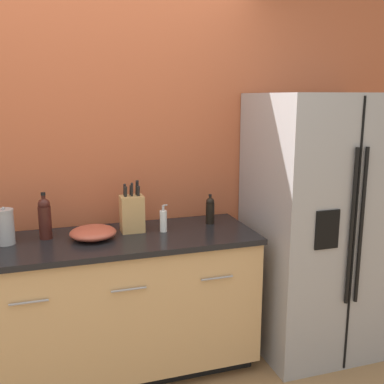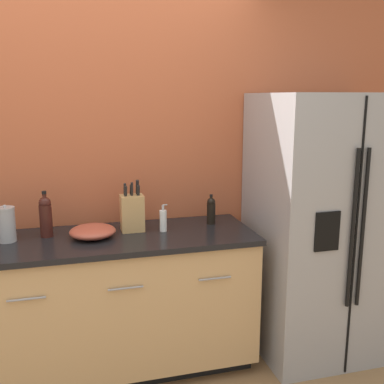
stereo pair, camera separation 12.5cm
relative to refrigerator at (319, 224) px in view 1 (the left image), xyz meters
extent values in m
cube|color=#BC5B38|center=(-1.63, 0.41, 0.41)|extent=(10.00, 0.05, 2.60)
cube|color=black|center=(-1.64, 0.11, -0.85)|extent=(2.17, 0.54, 0.09)
cube|color=tan|center=(-1.64, 0.07, -0.41)|extent=(2.21, 0.62, 0.79)
cube|color=black|center=(-1.64, 0.06, 0.01)|extent=(2.23, 0.64, 0.03)
cylinder|color=#99999E|center=(-1.91, -0.25, -0.19)|extent=(0.20, 0.01, 0.01)
cylinder|color=#99999E|center=(-1.38, -0.25, -0.19)|extent=(0.20, 0.01, 0.01)
cylinder|color=#99999E|center=(-0.85, -0.25, -0.19)|extent=(0.20, 0.01, 0.01)
cube|color=#9E9EA0|center=(0.00, 0.00, 0.00)|extent=(0.88, 0.76, 1.79)
cube|color=black|center=(0.00, -0.38, 0.00)|extent=(0.01, 0.01, 1.75)
cylinder|color=black|center=(-0.03, -0.40, 0.09)|extent=(0.02, 0.02, 0.98)
cylinder|color=black|center=(0.04, -0.40, 0.09)|extent=(0.02, 0.02, 0.98)
cube|color=black|center=(-0.20, -0.38, 0.09)|extent=(0.16, 0.01, 0.24)
cube|color=tan|center=(-1.28, 0.15, 0.14)|extent=(0.15, 0.12, 0.23)
cylinder|color=black|center=(-1.32, 0.17, 0.30)|extent=(0.02, 0.03, 0.08)
cylinder|color=black|center=(-1.32, 0.13, 0.29)|extent=(0.02, 0.03, 0.07)
cylinder|color=black|center=(-1.28, 0.17, 0.29)|extent=(0.02, 0.03, 0.07)
cylinder|color=black|center=(-1.28, 0.13, 0.30)|extent=(0.02, 0.03, 0.09)
cylinder|color=black|center=(-1.24, 0.17, 0.30)|extent=(0.02, 0.04, 0.10)
cylinder|color=black|center=(-1.24, 0.13, 0.29)|extent=(0.02, 0.03, 0.07)
cylinder|color=#3D1914|center=(-1.81, 0.17, 0.12)|extent=(0.08, 0.08, 0.20)
sphere|color=#3D1914|center=(-1.81, 0.17, 0.24)|extent=(0.07, 0.07, 0.07)
cylinder|color=#3D1914|center=(-1.81, 0.17, 0.26)|extent=(0.02, 0.02, 0.07)
cylinder|color=black|center=(-1.81, 0.17, 0.30)|extent=(0.03, 0.03, 0.02)
cylinder|color=white|center=(-1.09, 0.09, 0.09)|extent=(0.05, 0.05, 0.14)
cylinder|color=#B2B2B5|center=(-1.09, 0.09, 0.18)|extent=(0.02, 0.02, 0.04)
cylinder|color=#B2B2B5|center=(-1.08, 0.09, 0.20)|extent=(0.03, 0.01, 0.01)
cylinder|color=black|center=(-0.74, 0.17, 0.10)|extent=(0.06, 0.06, 0.14)
sphere|color=black|center=(-0.74, 0.17, 0.18)|extent=(0.06, 0.06, 0.06)
cylinder|color=black|center=(-0.74, 0.17, 0.19)|extent=(0.02, 0.02, 0.05)
cylinder|color=black|center=(-0.74, 0.17, 0.22)|extent=(0.02, 0.02, 0.01)
cylinder|color=#A3A3A5|center=(-2.03, 0.13, 0.12)|extent=(0.10, 0.10, 0.20)
cylinder|color=#A3A3A5|center=(-2.03, 0.13, 0.23)|extent=(0.11, 0.11, 0.01)
sphere|color=#A3A3A5|center=(-2.03, 0.13, 0.24)|extent=(0.02, 0.02, 0.02)
ellipsoid|color=#B24C38|center=(-1.53, 0.07, 0.06)|extent=(0.28, 0.28, 0.08)
camera|label=1|loc=(-1.76, -2.59, 0.87)|focal=42.00mm
camera|label=2|loc=(-1.64, -2.63, 0.87)|focal=42.00mm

